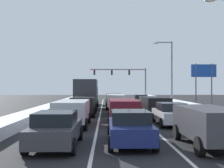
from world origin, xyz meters
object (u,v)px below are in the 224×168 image
Objects in this scene: sedan_green_right_lane_fourth at (148,103)px; suv_black_right_lane_third at (155,105)px; suv_charcoal_right_lane_nearest at (209,123)px; sedan_charcoal_left_lane_nearest at (56,129)px; sedan_navy_center_lane_nearest at (130,127)px; suv_gray_center_lane_fifth at (113,98)px; roadside_sign_right at (204,75)px; box_truck_left_lane_fourth at (87,93)px; suv_silver_left_lane_second at (72,111)px; sedan_tan_left_lane_fifth at (90,100)px; suv_black_left_lane_third at (83,104)px; street_lamp_right_mid at (169,68)px; traffic_light_gantry at (126,76)px; sedan_tan_right_lane_fifth at (140,100)px; suv_white_center_lane_fourth at (115,100)px; sedan_silver_right_lane_second at (171,114)px; suv_maroon_center_lane_second at (123,109)px; sedan_red_center_lane_third at (120,107)px.

suv_black_right_lane_third is at bearing -92.50° from sedan_green_right_lane_fourth.
sedan_charcoal_left_lane_nearest is (-6.56, 0.11, -0.25)m from suv_charcoal_right_lane_nearest.
sedan_navy_center_lane_nearest is 1.00× the size of sedan_charcoal_left_lane_nearest.
suv_gray_center_lane_fifth is at bearing 113.93° from sedan_green_right_lane_fourth.
roadside_sign_right is at bearing 71.44° from suv_charcoal_right_lane_nearest.
suv_silver_left_lane_second is at bearing -89.97° from box_truck_left_lane_fourth.
box_truck_left_lane_fourth is at bearing -89.34° from sedan_tan_left_lane_fifth.
street_lamp_right_mid is at bearing 50.47° from suv_black_left_lane_third.
traffic_light_gantry is (6.21, 15.09, 3.97)m from sedan_tan_left_lane_fifth.
suv_white_center_lane_fourth is at bearing -122.74° from sedan_tan_right_lane_fifth.
sedan_charcoal_left_lane_nearest is at bearing -133.49° from sedan_silver_right_lane_second.
street_lamp_right_mid is at bearing 147.28° from roadside_sign_right.
sedan_green_right_lane_fourth is at bearing 42.68° from suv_black_left_lane_third.
suv_black_left_lane_third reaches higher than sedan_tan_right_lane_fifth.
sedan_navy_center_lane_nearest is 0.92× the size of suv_white_center_lane_fourth.
sedan_tan_right_lane_fifth is 18.66m from suv_maroon_center_lane_second.
sedan_tan_right_lane_fifth is 5.86m from street_lamp_right_mid.
sedan_red_center_lane_third is 15.21m from sedan_tan_left_lane_fifth.
suv_white_center_lane_fourth is (0.03, 20.05, 0.25)m from sedan_navy_center_lane_nearest.
traffic_light_gantry is (-0.48, 43.58, 3.72)m from suv_charcoal_right_lane_nearest.
sedan_red_center_lane_third and sedan_charcoal_left_lane_nearest have the same top height.
sedan_tan_left_lane_fifth is 0.52× the size of street_lamp_right_mid.
suv_silver_left_lane_second is (-6.59, 6.30, 0.00)m from suv_charcoal_right_lane_nearest.
suv_maroon_center_lane_second is 20.04m from street_lamp_right_mid.
sedan_tan_right_lane_fifth is at bearing 71.07° from suv_silver_left_lane_second.
suv_gray_center_lane_fifth is 1.09× the size of sedan_tan_left_lane_fifth.
traffic_light_gantry is (-0.69, 17.44, 3.97)m from sedan_tan_right_lane_fifth.
sedan_green_right_lane_fourth is 0.41× the size of traffic_light_gantry.
roadside_sign_right reaches higher than sedan_tan_right_lane_fifth.
sedan_navy_center_lane_nearest is 20.05m from suv_white_center_lane_fourth.
sedan_silver_right_lane_second is 0.92× the size of suv_black_right_lane_third.
sedan_tan_right_lane_fifth is 17.90m from traffic_light_gantry.
sedan_silver_right_lane_second is 0.82× the size of roadside_sign_right.
street_lamp_right_mid is at bearing 61.53° from suv_silver_left_lane_second.
sedan_silver_right_lane_second is at bearing 62.66° from sedan_navy_center_lane_nearest.
sedan_green_right_lane_fourth is at bearing 89.43° from suv_charcoal_right_lane_nearest.
box_truck_left_lane_fourth is at bearing 108.05° from suv_charcoal_right_lane_nearest.
sedan_silver_right_lane_second is 5.88m from suv_black_right_lane_third.
box_truck_left_lane_fourth is (-6.53, 13.30, 1.14)m from sedan_silver_right_lane_second.
sedan_silver_right_lane_second is 3.25m from suv_maroon_center_lane_second.
suv_white_center_lane_fourth and suv_black_left_lane_third have the same top height.
suv_charcoal_right_lane_nearest is at bearing -67.73° from suv_maroon_center_lane_second.
traffic_light_gantry is at bearing 78.93° from suv_black_left_lane_third.
sedan_navy_center_lane_nearest is at bearing -104.91° from suv_black_right_lane_third.
sedan_red_center_lane_third is 0.92× the size of suv_silver_left_lane_second.
street_lamp_right_mid reaches higher than sedan_navy_center_lane_nearest.
suv_silver_left_lane_second is at bearing -102.85° from suv_white_center_lane_fourth.
suv_black_left_lane_third is 17.87m from roadside_sign_right.
suv_white_center_lane_fourth is at bearing -97.06° from traffic_light_gantry.
suv_black_right_lane_third is 0.56× the size of street_lamp_right_mid.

